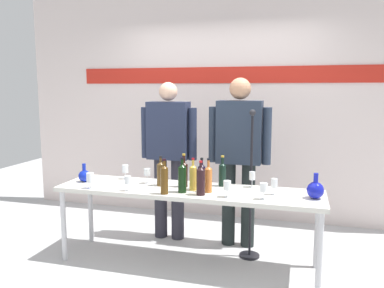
{
  "coord_description": "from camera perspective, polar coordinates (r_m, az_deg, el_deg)",
  "views": [
    {
      "loc": [
        0.99,
        -3.35,
        1.66
      ],
      "look_at": [
        0.0,
        0.15,
        1.13
      ],
      "focal_mm": 36.2,
      "sensor_mm": 36.0,
      "label": 1
    }
  ],
  "objects": [
    {
      "name": "wine_bottle_1",
      "position": [
        3.42,
        -4.1,
        -5.08
      ],
      "size": [
        0.07,
        0.07,
        0.31
      ],
      "color": "#533510",
      "rests_on": "display_table"
    },
    {
      "name": "wine_glass_left_0",
      "position": [
        3.56,
        -9.46,
        -5.31
      ],
      "size": [
        0.06,
        0.06,
        0.14
      ],
      "color": "white",
      "rests_on": "display_table"
    },
    {
      "name": "wine_bottle_3",
      "position": [
        3.38,
        1.3,
        -5.33
      ],
      "size": [
        0.08,
        0.08,
        0.3
      ],
      "color": "black",
      "rests_on": "display_table"
    },
    {
      "name": "decanter_blue_left",
      "position": [
        4.01,
        -15.58,
        -4.49
      ],
      "size": [
        0.12,
        0.12,
        0.18
      ],
      "color": "#1024AE",
      "rests_on": "display_table"
    },
    {
      "name": "wine_bottle_0",
      "position": [
        3.46,
        -1.45,
        -4.94
      ],
      "size": [
        0.07,
        0.07,
        0.32
      ],
      "color": "black",
      "rests_on": "display_table"
    },
    {
      "name": "wine_bottle_5",
      "position": [
        3.71,
        -4.64,
        -4.27
      ],
      "size": [
        0.07,
        0.07,
        0.29
      ],
      "color": "#503717",
      "rests_on": "display_table"
    },
    {
      "name": "wine_glass_right_3",
      "position": [
        3.69,
        8.86,
        -4.71
      ],
      "size": [
        0.06,
        0.06,
        0.15
      ],
      "color": "white",
      "rests_on": "display_table"
    },
    {
      "name": "presenter_right",
      "position": [
        4.03,
        6.96,
        -0.89
      ],
      "size": [
        0.65,
        0.22,
        1.77
      ],
      "color": "black",
      "rests_on": "ground"
    },
    {
      "name": "microphone_stand",
      "position": [
        3.88,
        8.59,
        -9.52
      ],
      "size": [
        0.2,
        0.2,
        1.46
      ],
      "color": "black",
      "rests_on": "ground"
    },
    {
      "name": "wine_bottle_7",
      "position": [
        3.65,
        -1.2,
        -4.32
      ],
      "size": [
        0.07,
        0.07,
        0.32
      ],
      "color": "#321913",
      "rests_on": "display_table"
    },
    {
      "name": "back_wall",
      "position": [
        4.98,
        4.33,
        6.37
      ],
      "size": [
        5.39,
        0.11,
        3.0
      ],
      "color": "silver",
      "rests_on": "ground"
    },
    {
      "name": "presenter_left",
      "position": [
        4.22,
        -3.45,
        -0.86
      ],
      "size": [
        0.63,
        0.22,
        1.72
      ],
      "color": "#282731",
      "rests_on": "ground"
    },
    {
      "name": "display_table",
      "position": [
        3.63,
        -0.65,
        -7.5
      ],
      "size": [
        2.47,
        0.6,
        0.73
      ],
      "color": "silver",
      "rests_on": "ground"
    },
    {
      "name": "wine_glass_left_2",
      "position": [
        3.81,
        -6.63,
        -4.18
      ],
      "size": [
        0.06,
        0.06,
        0.15
      ],
      "color": "white",
      "rests_on": "display_table"
    },
    {
      "name": "decanter_blue_right",
      "position": [
        3.44,
        17.71,
        -6.43
      ],
      "size": [
        0.14,
        0.14,
        0.22
      ],
      "color": "#151CAF",
      "rests_on": "display_table"
    },
    {
      "name": "wine_bottle_4",
      "position": [
        3.69,
        4.5,
        -4.33
      ],
      "size": [
        0.07,
        0.07,
        0.3
      ],
      "color": "black",
      "rests_on": "display_table"
    },
    {
      "name": "wine_bottle_8",
      "position": [
        3.47,
        2.42,
        -5.07
      ],
      "size": [
        0.07,
        0.07,
        0.31
      ],
      "color": "#CE6E2D",
      "rests_on": "display_table"
    },
    {
      "name": "wine_glass_right_0",
      "position": [
        3.47,
        12.03,
        -5.72
      ],
      "size": [
        0.06,
        0.06,
        0.14
      ],
      "color": "white",
      "rests_on": "display_table"
    },
    {
      "name": "wine_bottle_6",
      "position": [
        3.59,
        1.44,
        -4.66
      ],
      "size": [
        0.07,
        0.07,
        0.29
      ],
      "color": "black",
      "rests_on": "display_table"
    },
    {
      "name": "wine_bottle_2",
      "position": [
        3.53,
        0.15,
        -4.82
      ],
      "size": [
        0.07,
        0.07,
        0.3
      ],
      "color": "gold",
      "rests_on": "display_table"
    },
    {
      "name": "wine_glass_right_1",
      "position": [
        3.33,
        5.21,
        -6.11
      ],
      "size": [
        0.07,
        0.07,
        0.14
      ],
      "color": "white",
      "rests_on": "display_table"
    },
    {
      "name": "ground_plane",
      "position": [
        3.87,
        -0.63,
        -17.19
      ],
      "size": [
        10.0,
        10.0,
        0.0
      ],
      "primitive_type": "plane",
      "color": "#B4B4B5"
    },
    {
      "name": "wine_glass_left_3",
      "position": [
        3.72,
        -14.78,
        -4.84
      ],
      "size": [
        0.07,
        0.07,
        0.15
      ],
      "color": "white",
      "rests_on": "display_table"
    },
    {
      "name": "wine_glass_right_2",
      "position": [
        3.31,
        10.5,
        -6.35
      ],
      "size": [
        0.07,
        0.07,
        0.14
      ],
      "color": "white",
      "rests_on": "display_table"
    },
    {
      "name": "wine_glass_left_1",
      "position": [
        4.03,
        -9.8,
        -3.66
      ],
      "size": [
        0.06,
        0.06,
        0.15
      ],
      "color": "white",
      "rests_on": "display_table"
    }
  ]
}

